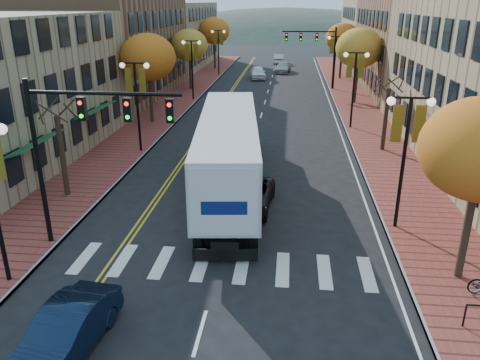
# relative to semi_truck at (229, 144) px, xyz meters

# --- Properties ---
(ground) EXTENTS (200.00, 200.00, 0.00)m
(ground) POSITION_rel_semi_truck_xyz_m (0.65, -10.19, -2.51)
(ground) COLOR black
(ground) RESTS_ON ground
(sidewalk_left) EXTENTS (4.00, 85.00, 0.15)m
(sidewalk_left) POSITION_rel_semi_truck_xyz_m (-8.35, 22.31, -2.44)
(sidewalk_left) COLOR brown
(sidewalk_left) RESTS_ON ground
(sidewalk_right) EXTENTS (4.00, 85.00, 0.15)m
(sidewalk_right) POSITION_rel_semi_truck_xyz_m (9.65, 22.31, -2.44)
(sidewalk_right) COLOR brown
(sidewalk_right) RESTS_ON ground
(building_left_mid) EXTENTS (12.00, 24.00, 11.00)m
(building_left_mid) POSITION_rel_semi_truck_xyz_m (-16.35, 25.81, 2.99)
(building_left_mid) COLOR brown
(building_left_mid) RESTS_ON ground
(building_left_far) EXTENTS (12.00, 26.00, 9.50)m
(building_left_far) POSITION_rel_semi_truck_xyz_m (-16.35, 50.81, 2.24)
(building_left_far) COLOR #9E8966
(building_left_far) RESTS_ON ground
(building_right_mid) EXTENTS (15.00, 24.00, 10.00)m
(building_right_mid) POSITION_rel_semi_truck_xyz_m (19.15, 31.81, 2.49)
(building_right_mid) COLOR brown
(building_right_mid) RESTS_ON ground
(building_right_far) EXTENTS (15.00, 20.00, 11.00)m
(building_right_far) POSITION_rel_semi_truck_xyz_m (19.15, 53.81, 2.99)
(building_right_far) COLOR #9E8966
(building_right_far) RESTS_ON ground
(tree_left_a) EXTENTS (0.28, 0.28, 4.20)m
(tree_left_a) POSITION_rel_semi_truck_xyz_m (-8.35, -2.19, -0.26)
(tree_left_a) COLOR #382619
(tree_left_a) RESTS_ON sidewalk_left
(tree_left_b) EXTENTS (4.48, 4.48, 7.21)m
(tree_left_b) POSITION_rel_semi_truck_xyz_m (-8.35, 13.81, 2.93)
(tree_left_b) COLOR #382619
(tree_left_b) RESTS_ON sidewalk_left
(tree_left_c) EXTENTS (4.16, 4.16, 6.69)m
(tree_left_c) POSITION_rel_semi_truck_xyz_m (-8.35, 29.81, 2.54)
(tree_left_c) COLOR #382619
(tree_left_c) RESTS_ON sidewalk_left
(tree_left_d) EXTENTS (4.61, 4.61, 7.42)m
(tree_left_d) POSITION_rel_semi_truck_xyz_m (-8.35, 47.81, 3.09)
(tree_left_d) COLOR #382619
(tree_left_d) RESTS_ON sidewalk_left
(tree_right_b) EXTENTS (0.28, 0.28, 4.20)m
(tree_right_b) POSITION_rel_semi_truck_xyz_m (9.65, 7.81, -0.26)
(tree_right_b) COLOR #382619
(tree_right_b) RESTS_ON sidewalk_right
(tree_right_c) EXTENTS (4.48, 4.48, 7.21)m
(tree_right_c) POSITION_rel_semi_truck_xyz_m (9.65, 23.81, 2.93)
(tree_right_c) COLOR #382619
(tree_right_c) RESTS_ON sidewalk_right
(tree_right_d) EXTENTS (4.35, 4.35, 7.00)m
(tree_right_d) POSITION_rel_semi_truck_xyz_m (9.65, 39.81, 2.78)
(tree_right_d) COLOR #382619
(tree_right_d) RESTS_ON sidewalk_right
(lamp_left_b) EXTENTS (1.96, 0.36, 6.05)m
(lamp_left_b) POSITION_rel_semi_truck_xyz_m (-6.85, 5.81, 1.78)
(lamp_left_b) COLOR black
(lamp_left_b) RESTS_ON ground
(lamp_left_c) EXTENTS (1.96, 0.36, 6.05)m
(lamp_left_c) POSITION_rel_semi_truck_xyz_m (-6.85, 23.81, 1.78)
(lamp_left_c) COLOR black
(lamp_left_c) RESTS_ON ground
(lamp_left_d) EXTENTS (1.96, 0.36, 6.05)m
(lamp_left_d) POSITION_rel_semi_truck_xyz_m (-6.85, 41.81, 1.78)
(lamp_left_d) COLOR black
(lamp_left_d) RESTS_ON ground
(lamp_right_a) EXTENTS (1.96, 0.36, 6.05)m
(lamp_right_a) POSITION_rel_semi_truck_xyz_m (8.15, -4.19, 1.78)
(lamp_right_a) COLOR black
(lamp_right_a) RESTS_ON ground
(lamp_right_b) EXTENTS (1.96, 0.36, 6.05)m
(lamp_right_b) POSITION_rel_semi_truck_xyz_m (8.15, 13.81, 1.78)
(lamp_right_b) COLOR black
(lamp_right_b) RESTS_ON ground
(lamp_right_c) EXTENTS (1.96, 0.36, 6.05)m
(lamp_right_c) POSITION_rel_semi_truck_xyz_m (8.15, 31.81, 1.78)
(lamp_right_c) COLOR black
(lamp_right_c) RESTS_ON ground
(traffic_mast_near) EXTENTS (6.10, 0.35, 7.00)m
(traffic_mast_near) POSITION_rel_semi_truck_xyz_m (-4.83, -7.19, 2.41)
(traffic_mast_near) COLOR black
(traffic_mast_near) RESTS_ON ground
(traffic_mast_far) EXTENTS (6.10, 0.34, 7.00)m
(traffic_mast_far) POSITION_rel_semi_truck_xyz_m (6.13, 31.81, 2.41)
(traffic_mast_far) COLOR black
(traffic_mast_far) RESTS_ON ground
(semi_truck) EXTENTS (4.58, 17.38, 4.30)m
(semi_truck) POSITION_rel_semi_truck_xyz_m (0.00, 0.00, 0.00)
(semi_truck) COLOR black
(semi_truck) RESTS_ON ground
(navy_sedan) EXTENTS (1.96, 4.49, 1.44)m
(navy_sedan) POSITION_rel_semi_truck_xyz_m (-3.05, -13.42, -1.79)
(navy_sedan) COLOR black
(navy_sedan) RESTS_ON ground
(black_suv) EXTENTS (2.57, 4.94, 1.33)m
(black_suv) POSITION_rel_semi_truck_xyz_m (1.32, -2.71, -1.85)
(black_suv) COLOR black
(black_suv) RESTS_ON ground
(car_far_white) EXTENTS (2.52, 5.02, 1.64)m
(car_far_white) POSITION_rel_semi_truck_xyz_m (-1.19, 39.19, -1.69)
(car_far_white) COLOR white
(car_far_white) RESTS_ON ground
(car_far_silver) EXTENTS (2.55, 5.09, 1.42)m
(car_far_silver) POSITION_rel_semi_truck_xyz_m (1.98, 45.46, -1.80)
(car_far_silver) COLOR #93939A
(car_far_silver) RESTS_ON ground
(car_far_oncoming) EXTENTS (1.67, 4.65, 1.53)m
(car_far_oncoming) POSITION_rel_semi_truck_xyz_m (1.15, 55.71, -1.75)
(car_far_oncoming) COLOR #AFAFB7
(car_far_oncoming) RESTS_ON ground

